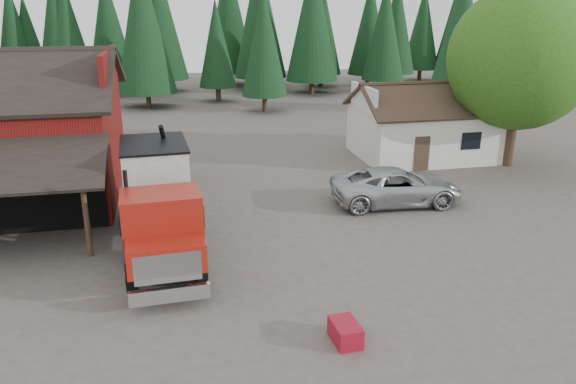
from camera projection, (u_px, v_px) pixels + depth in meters
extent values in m
plane|color=#4F453E|center=(245.00, 266.00, 20.45)|extent=(120.00, 120.00, 0.00)
cube|color=maroon|center=(109.00, 71.00, 26.78)|extent=(0.25, 7.00, 2.00)
cylinder|color=#382619|center=(87.00, 221.00, 20.83)|extent=(0.20, 0.20, 2.80)
cube|color=silver|center=(424.00, 132.00, 34.61)|extent=(8.00, 6.00, 3.00)
cube|color=#38281E|center=(438.00, 100.00, 32.50)|extent=(8.60, 3.42, 1.80)
cube|color=#38281E|center=(416.00, 92.00, 35.27)|extent=(8.60, 3.42, 1.80)
cube|color=silver|center=(364.00, 98.00, 33.09)|extent=(0.20, 4.20, 1.50)
cube|color=silver|center=(487.00, 94.00, 34.69)|extent=(0.20, 4.20, 1.50)
cube|color=#38281E|center=(422.00, 154.00, 31.67)|extent=(0.90, 0.06, 2.00)
cube|color=black|center=(471.00, 141.00, 32.08)|extent=(1.20, 0.06, 1.00)
cylinder|color=#382619|center=(510.00, 139.00, 32.60)|extent=(0.60, 0.60, 3.20)
sphere|color=#215413|center=(521.00, 58.00, 31.12)|extent=(8.00, 8.00, 8.00)
sphere|color=#215413|center=(491.00, 78.00, 32.01)|extent=(4.40, 4.40, 4.40)
sphere|color=#215413|center=(543.00, 75.00, 30.87)|extent=(4.80, 4.80, 4.80)
cylinder|color=#382619|center=(265.00, 102.00, 49.17)|extent=(0.44, 0.44, 1.60)
cone|color=black|center=(264.00, 42.00, 47.53)|extent=(3.96, 3.96, 9.00)
cylinder|color=#382619|center=(454.00, 103.00, 48.67)|extent=(0.44, 0.44, 1.60)
cone|color=black|center=(461.00, 30.00, 46.71)|extent=(4.84, 4.84, 11.00)
cylinder|color=#382619|center=(149.00, 99.00, 50.87)|extent=(0.44, 0.44, 1.60)
cone|color=black|center=(143.00, 23.00, 48.75)|extent=(5.28, 5.28, 12.00)
cylinder|color=black|center=(132.00, 275.00, 18.50)|extent=(0.44, 1.20, 1.19)
cylinder|color=black|center=(200.00, 267.00, 19.05)|extent=(0.44, 1.20, 1.19)
cylinder|color=black|center=(131.00, 219.00, 23.22)|extent=(0.44, 1.20, 1.19)
cylinder|color=black|center=(186.00, 214.00, 23.78)|extent=(0.44, 1.20, 1.19)
cylinder|color=black|center=(131.00, 207.00, 24.60)|extent=(0.44, 1.20, 1.19)
cylinder|color=black|center=(183.00, 203.00, 25.16)|extent=(0.44, 1.20, 1.19)
cube|color=black|center=(160.00, 222.00, 21.79)|extent=(1.66, 9.31, 0.43)
cube|color=silver|center=(170.00, 295.00, 17.25)|extent=(2.48, 0.32, 0.48)
cube|color=silver|center=(168.00, 268.00, 17.07)|extent=(2.05, 0.21, 0.97)
cube|color=maroon|center=(166.00, 254.00, 17.61)|extent=(2.49, 1.52, 0.92)
cube|color=maroon|center=(162.00, 221.00, 18.70)|extent=(2.68, 1.96, 1.99)
cube|color=black|center=(163.00, 221.00, 17.81)|extent=(2.26, 0.20, 0.97)
cylinder|color=black|center=(127.00, 198.00, 19.13)|extent=(0.16, 0.16, 1.94)
cube|color=black|center=(161.00, 211.00, 19.70)|extent=(2.64, 0.26, 1.72)
cube|color=black|center=(158.00, 202.00, 23.07)|extent=(3.06, 6.38, 0.17)
cube|color=silver|center=(155.00, 165.00, 22.56)|extent=(2.66, 3.68, 1.72)
cone|color=silver|center=(157.00, 190.00, 22.91)|extent=(2.49, 2.49, 0.75)
cube|color=black|center=(153.00, 144.00, 22.28)|extent=(2.77, 3.79, 0.09)
cylinder|color=black|center=(169.00, 157.00, 24.14)|extent=(0.69, 2.37, 3.29)
cube|color=maroon|center=(140.00, 179.00, 25.18)|extent=(0.69, 0.89, 0.48)
cylinder|color=silver|center=(199.00, 244.00, 20.06)|extent=(0.66, 1.11, 0.60)
imported|color=#B4B8BD|center=(397.00, 186.00, 26.55)|extent=(6.34, 3.21, 1.72)
cube|color=maroon|center=(345.00, 332.00, 15.81)|extent=(0.77, 1.14, 0.60)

